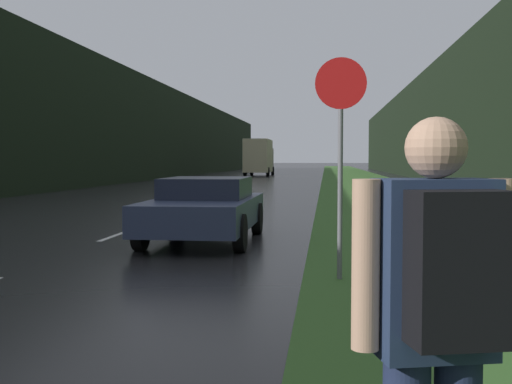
% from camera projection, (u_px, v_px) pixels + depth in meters
% --- Properties ---
extents(grass_verge, '(6.00, 240.00, 0.02)m').
position_uv_depth(grass_verge, '(372.00, 188.00, 37.64)').
color(grass_verge, '#386028').
rests_on(grass_verge, ground_plane).
extents(lane_stripe_c, '(0.12, 3.00, 0.01)m').
position_uv_depth(lane_stripe_c, '(122.00, 233.00, 14.53)').
color(lane_stripe_c, silver).
rests_on(lane_stripe_c, ground_plane).
extents(lane_stripe_d, '(0.12, 3.00, 0.01)m').
position_uv_depth(lane_stripe_d, '(188.00, 209.00, 21.48)').
color(lane_stripe_d, silver).
rests_on(lane_stripe_d, ground_plane).
extents(treeline_far_side, '(2.00, 140.00, 8.16)m').
position_uv_depth(treeline_far_side, '(132.00, 128.00, 49.27)').
color(treeline_far_side, black).
rests_on(treeline_far_side, ground_plane).
extents(treeline_near_side, '(2.00, 140.00, 8.73)m').
position_uv_depth(treeline_near_side, '(446.00, 122.00, 46.70)').
color(treeline_near_side, black).
rests_on(treeline_near_side, ground_plane).
extents(stop_sign, '(0.70, 0.07, 3.06)m').
position_uv_depth(stop_sign, '(340.00, 144.00, 8.76)').
color(stop_sign, slate).
rests_on(stop_sign, ground_plane).
extents(hitchhiker_with_backpack, '(0.62, 0.50, 1.83)m').
position_uv_depth(hitchhiker_with_backpack, '(437.00, 327.00, 2.37)').
color(hitchhiker_with_backpack, '#1E2847').
rests_on(hitchhiker_with_backpack, ground_plane).
extents(car_passing_near, '(2.04, 4.65, 1.29)m').
position_uv_depth(car_passing_near, '(205.00, 208.00, 13.08)').
color(car_passing_near, '#2D3856').
rests_on(car_passing_near, ground_plane).
extents(delivery_truck, '(2.51, 8.31, 3.65)m').
position_uv_depth(delivery_truck, '(259.00, 157.00, 64.66)').
color(delivery_truck, '#6E684F').
rests_on(delivery_truck, ground_plane).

